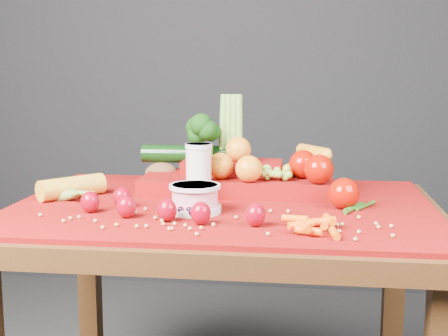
# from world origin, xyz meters

# --- Properties ---
(table) EXTENTS (1.10, 0.80, 0.75)m
(table) POSITION_xyz_m (0.00, 0.00, 0.66)
(table) COLOR #3C260D
(table) RESTS_ON ground
(red_cloth) EXTENTS (1.05, 0.75, 0.01)m
(red_cloth) POSITION_xyz_m (0.00, 0.00, 0.76)
(red_cloth) COLOR maroon
(red_cloth) RESTS_ON table
(milk_glass) EXTENTS (0.07, 0.07, 0.15)m
(milk_glass) POSITION_xyz_m (-0.07, 0.03, 0.84)
(milk_glass) COLOR beige
(milk_glass) RESTS_ON red_cloth
(yogurt_bowl) EXTENTS (0.12, 0.12, 0.07)m
(yogurt_bowl) POSITION_xyz_m (-0.05, -0.11, 0.80)
(yogurt_bowl) COLOR silver
(yogurt_bowl) RESTS_ON red_cloth
(strawberry_scatter) EXTENTS (0.44, 0.18, 0.06)m
(strawberry_scatter) POSITION_xyz_m (-0.13, -0.17, 0.79)
(strawberry_scatter) COLOR maroon
(strawberry_scatter) RESTS_ON red_cloth
(dark_grape_cluster) EXTENTS (0.06, 0.05, 0.03)m
(dark_grape_cluster) POSITION_xyz_m (-0.05, -0.16, 0.78)
(dark_grape_cluster) COLOR black
(dark_grape_cluster) RESTS_ON red_cloth
(soybean_scatter) EXTENTS (0.84, 0.24, 0.01)m
(soybean_scatter) POSITION_xyz_m (0.00, -0.20, 0.77)
(soybean_scatter) COLOR #B5834E
(soybean_scatter) RESTS_ON red_cloth
(corn_ear) EXTENTS (0.25, 0.26, 0.06)m
(corn_ear) POSITION_xyz_m (-0.39, -0.01, 0.78)
(corn_ear) COLOR gold
(corn_ear) RESTS_ON red_cloth
(potato) EXTENTS (0.10, 0.07, 0.07)m
(potato) POSITION_xyz_m (-0.21, 0.22, 0.80)
(potato) COLOR #57331D
(potato) RESTS_ON red_cloth
(baby_carrot_pile) EXTENTS (0.18, 0.17, 0.03)m
(baby_carrot_pile) POSITION_xyz_m (0.22, -0.25, 0.78)
(baby_carrot_pile) COLOR #E95608
(baby_carrot_pile) RESTS_ON red_cloth
(green_bean_pile) EXTENTS (0.14, 0.12, 0.01)m
(green_bean_pile) POSITION_xyz_m (0.34, -0.01, 0.77)
(green_bean_pile) COLOR #285714
(green_bean_pile) RESTS_ON red_cloth
(produce_mound) EXTENTS (0.61, 0.36, 0.27)m
(produce_mound) POSITION_xyz_m (0.04, 0.16, 0.82)
(produce_mound) COLOR maroon
(produce_mound) RESTS_ON red_cloth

